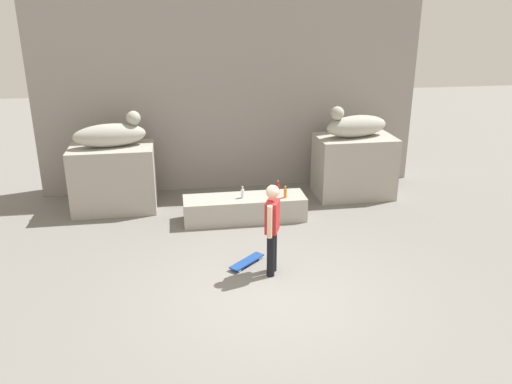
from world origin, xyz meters
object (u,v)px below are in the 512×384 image
(statue_reclining_left, at_px, (111,134))
(bottle_red, at_px, (278,188))
(bottle_orange, at_px, (285,193))
(statue_reclining_right, at_px, (355,125))
(skater, at_px, (272,226))
(skateboard, at_px, (247,261))
(bottle_clear, at_px, (243,193))

(statue_reclining_left, xyz_separation_m, bottle_red, (3.62, -1.04, -1.13))
(statue_reclining_left, distance_m, bottle_orange, 4.11)
(statue_reclining_right, relative_size, bottle_red, 5.55)
(skater, relative_size, bottle_red, 5.50)
(skater, distance_m, skateboard, 1.02)
(skateboard, bearing_deg, skater, 92.96)
(statue_reclining_left, distance_m, skater, 4.78)
(skater, bearing_deg, statue_reclining_left, -118.47)
(statue_reclining_right, height_order, skater, statue_reclining_right)
(statue_reclining_right, relative_size, bottle_clear, 6.37)
(bottle_clear, bearing_deg, skater, -85.57)
(statue_reclining_right, xyz_separation_m, bottle_clear, (-2.90, -1.15, -1.15))
(statue_reclining_left, relative_size, skater, 1.00)
(skater, height_order, bottle_red, skater)
(bottle_red, bearing_deg, bottle_orange, -67.86)
(statue_reclining_left, bearing_deg, skater, -60.47)
(statue_reclining_left, relative_size, bottle_orange, 6.25)
(bottle_orange, bearing_deg, statue_reclining_right, 33.19)
(bottle_orange, bearing_deg, bottle_red, 112.14)
(statue_reclining_left, relative_size, skateboard, 2.32)
(statue_reclining_left, relative_size, bottle_clear, 6.33)
(skateboard, relative_size, bottle_clear, 2.73)
(statue_reclining_right, xyz_separation_m, skater, (-2.70, -3.61, -0.86))
(statue_reclining_right, bearing_deg, bottle_red, 13.74)
(statue_reclining_left, height_order, bottle_red, statue_reclining_left)
(statue_reclining_left, height_order, skater, statue_reclining_left)
(bottle_red, bearing_deg, skater, -103.59)
(statue_reclining_left, xyz_separation_m, skater, (2.99, -3.63, -0.86))
(statue_reclining_left, height_order, bottle_orange, statue_reclining_left)
(bottle_clear, bearing_deg, statue_reclining_left, 157.37)
(skater, distance_m, bottle_red, 2.68)
(statue_reclining_right, height_order, bottle_orange, statue_reclining_right)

